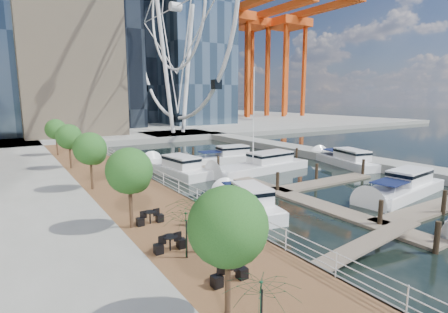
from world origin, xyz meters
TOP-DOWN VIEW (x-y plane):
  - ground at (0.00, 0.00)m, footprint 520.00×520.00m
  - boardwalk at (-9.00, 15.00)m, footprint 6.00×60.00m
  - seawall at (-6.00, 15.00)m, footprint 0.25×60.00m
  - land_far at (0.00, 102.00)m, footprint 200.00×114.00m
  - breakwater at (20.00, 20.00)m, footprint 4.00×60.00m
  - pier at (14.00, 52.00)m, footprint 14.00×12.00m
  - railing at (-6.10, 15.00)m, footprint 0.10×60.00m
  - floating_docks at (7.97, 9.98)m, footprint 16.00×34.00m
  - ferris_wheel at (14.00, 52.00)m, footprint 5.80×45.60m
  - port_cranes at (67.67, 95.67)m, footprint 40.00×52.00m
  - street_trees at (-11.40, 14.00)m, footprint 2.60×42.60m
  - cafe_tables at (-10.40, -2.00)m, footprint 2.50×13.70m
  - yacht_foreground at (11.22, 1.41)m, footprint 11.44×4.30m
  - pedestrian_near at (-7.93, 2.18)m, footprint 0.70×0.70m
  - pedestrian_mid at (-6.79, 18.21)m, footprint 0.77×0.96m
  - pedestrian_far at (-9.17, 30.82)m, footprint 1.22×0.73m
  - moored_yachts at (6.97, 14.26)m, footprint 25.67×33.31m
  - cafe_seating at (-10.32, -2.50)m, footprint 4.40×9.70m

SIDE VIEW (x-z plane):
  - ground at x=0.00m, z-range 0.00..0.00m
  - yacht_foreground at x=11.22m, z-range -1.07..1.07m
  - moored_yachts at x=6.97m, z-range -5.75..5.75m
  - floating_docks at x=7.97m, z-range -0.81..1.79m
  - boardwalk at x=-9.00m, z-range 0.00..1.00m
  - seawall at x=-6.00m, z-range 0.00..1.00m
  - land_far at x=0.00m, z-range 0.00..1.00m
  - breakwater at x=20.00m, z-range 0.00..1.00m
  - pier at x=14.00m, z-range 0.00..1.00m
  - cafe_tables at x=-10.40m, z-range 1.00..1.74m
  - railing at x=-6.10m, z-range 1.00..2.05m
  - pedestrian_near at x=-7.93m, z-range 1.00..2.64m
  - pedestrian_mid at x=-6.79m, z-range 1.00..2.85m
  - pedestrian_far at x=-9.17m, z-range 1.00..2.95m
  - cafe_seating at x=-10.32m, z-range 0.87..3.58m
  - street_trees at x=-11.40m, z-range 1.99..6.59m
  - port_cranes at x=67.67m, z-range 1.00..39.00m
  - ferris_wheel at x=14.00m, z-range 2.02..49.82m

